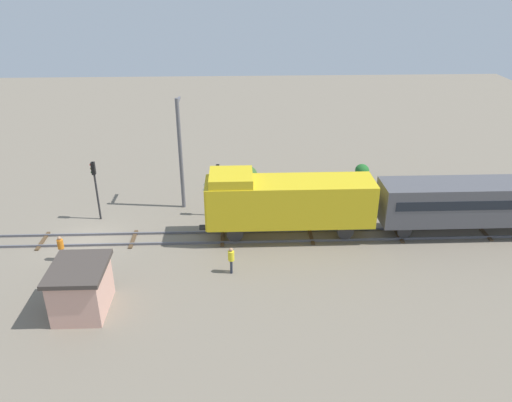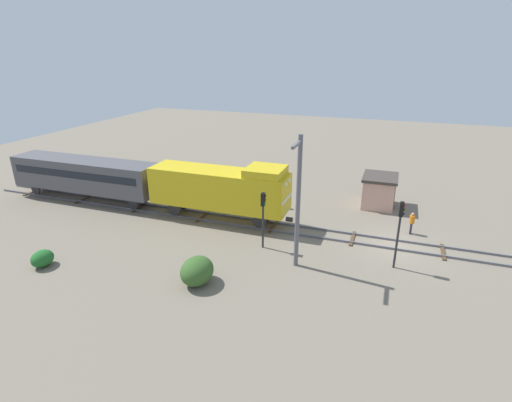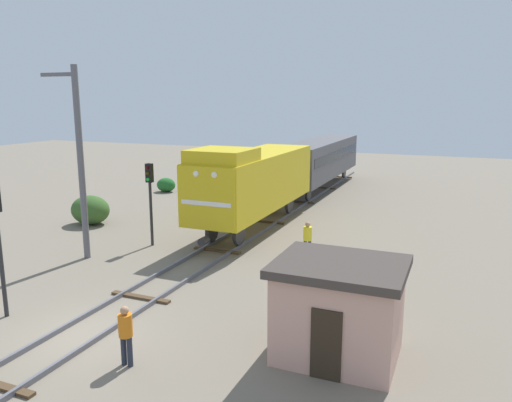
{
  "view_description": "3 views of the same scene",
  "coord_description": "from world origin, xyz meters",
  "px_view_note": "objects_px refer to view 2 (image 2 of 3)",
  "views": [
    {
      "loc": [
        29.72,
        10.19,
        16.93
      ],
      "look_at": [
        -0.01,
        11.37,
        2.76
      ],
      "focal_mm": 35.0,
      "sensor_mm": 36.0,
      "label": 1
    },
    {
      "loc": [
        -26.96,
        0.85,
        13.0
      ],
      "look_at": [
        0.46,
        10.66,
        1.82
      ],
      "focal_mm": 28.0,
      "sensor_mm": 36.0,
      "label": 2
    },
    {
      "loc": [
        10.34,
        -10.91,
        7.08
      ],
      "look_at": [
        0.77,
        11.97,
        1.93
      ],
      "focal_mm": 35.0,
      "sensor_mm": 36.0,
      "label": 3
    }
  ],
  "objects_px": {
    "traffic_signal_near": "(400,223)",
    "catenary_mast": "(298,200)",
    "passenger_car_leading": "(85,174)",
    "worker_near_track": "(412,221)",
    "locomotive": "(221,187)",
    "traffic_signal_mid": "(263,210)",
    "worker_by_signal": "(281,197)",
    "relay_hut": "(379,191)"
  },
  "relations": [
    {
      "from": "traffic_signal_mid",
      "to": "relay_hut",
      "type": "bearing_deg",
      "value": -32.68
    },
    {
      "from": "worker_by_signal",
      "to": "relay_hut",
      "type": "height_order",
      "value": "relay_hut"
    },
    {
      "from": "worker_by_signal",
      "to": "traffic_signal_mid",
      "type": "bearing_deg",
      "value": 19.27
    },
    {
      "from": "locomotive",
      "to": "worker_near_track",
      "type": "relative_size",
      "value": 6.82
    },
    {
      "from": "relay_hut",
      "to": "worker_near_track",
      "type": "bearing_deg",
      "value": -152.07
    },
    {
      "from": "passenger_car_leading",
      "to": "relay_hut",
      "type": "relative_size",
      "value": 4.0
    },
    {
      "from": "worker_by_signal",
      "to": "locomotive",
      "type": "bearing_deg",
      "value": -29.21
    },
    {
      "from": "locomotive",
      "to": "worker_by_signal",
      "type": "xyz_separation_m",
      "value": [
        4.2,
        -3.7,
        -1.78
      ]
    },
    {
      "from": "passenger_car_leading",
      "to": "worker_by_signal",
      "type": "distance_m",
      "value": 17.61
    },
    {
      "from": "traffic_signal_near",
      "to": "worker_near_track",
      "type": "distance_m",
      "value": 6.06
    },
    {
      "from": "passenger_car_leading",
      "to": "worker_by_signal",
      "type": "xyz_separation_m",
      "value": [
        4.2,
        -17.04,
        -1.53
      ]
    },
    {
      "from": "passenger_car_leading",
      "to": "traffic_signal_mid",
      "type": "distance_m",
      "value": 18.3
    },
    {
      "from": "worker_by_signal",
      "to": "catenary_mast",
      "type": "xyz_separation_m",
      "value": [
        -9.26,
        -3.7,
        3.48
      ]
    },
    {
      "from": "passenger_car_leading",
      "to": "relay_hut",
      "type": "bearing_deg",
      "value": -73.29
    },
    {
      "from": "catenary_mast",
      "to": "locomotive",
      "type": "bearing_deg",
      "value": 55.66
    },
    {
      "from": "traffic_signal_mid",
      "to": "passenger_car_leading",
      "type": "bearing_deg",
      "value": 79.29
    },
    {
      "from": "locomotive",
      "to": "relay_hut",
      "type": "xyz_separation_m",
      "value": [
        7.5,
        -11.64,
        -1.38
      ]
    },
    {
      "from": "worker_near_track",
      "to": "passenger_car_leading",
      "type": "bearing_deg",
      "value": 96.67
    },
    {
      "from": "worker_near_track",
      "to": "traffic_signal_near",
      "type": "bearing_deg",
      "value": 171.59
    },
    {
      "from": "traffic_signal_near",
      "to": "relay_hut",
      "type": "bearing_deg",
      "value": 9.05
    },
    {
      "from": "catenary_mast",
      "to": "relay_hut",
      "type": "height_order",
      "value": "catenary_mast"
    },
    {
      "from": "passenger_car_leading",
      "to": "traffic_signal_near",
      "type": "bearing_deg",
      "value": -96.84
    },
    {
      "from": "locomotive",
      "to": "relay_hut",
      "type": "height_order",
      "value": "locomotive"
    },
    {
      "from": "passenger_car_leading",
      "to": "traffic_signal_near",
      "type": "relative_size",
      "value": 3.16
    },
    {
      "from": "passenger_car_leading",
      "to": "relay_hut",
      "type": "distance_m",
      "value": 26.1
    },
    {
      "from": "worker_near_track",
      "to": "traffic_signal_mid",
      "type": "bearing_deg",
      "value": 122.6
    },
    {
      "from": "catenary_mast",
      "to": "relay_hut",
      "type": "distance_m",
      "value": 13.61
    },
    {
      "from": "traffic_signal_mid",
      "to": "worker_by_signal",
      "type": "distance_m",
      "value": 7.87
    },
    {
      "from": "locomotive",
      "to": "worker_near_track",
      "type": "bearing_deg",
      "value": -80.5
    },
    {
      "from": "traffic_signal_near",
      "to": "worker_by_signal",
      "type": "distance_m",
      "value": 12.33
    },
    {
      "from": "locomotive",
      "to": "worker_near_track",
      "type": "xyz_separation_m",
      "value": [
        2.4,
        -14.34,
        -1.78
      ]
    },
    {
      "from": "traffic_signal_near",
      "to": "catenary_mast",
      "type": "distance_m",
      "value": 6.38
    },
    {
      "from": "traffic_signal_near",
      "to": "relay_hut",
      "type": "height_order",
      "value": "traffic_signal_near"
    },
    {
      "from": "traffic_signal_near",
      "to": "catenary_mast",
      "type": "bearing_deg",
      "value": 107.38
    },
    {
      "from": "traffic_signal_mid",
      "to": "worker_by_signal",
      "type": "xyz_separation_m",
      "value": [
        7.6,
        0.95,
        -1.81
      ]
    },
    {
      "from": "locomotive",
      "to": "traffic_signal_near",
      "type": "bearing_deg",
      "value": -103.49
    },
    {
      "from": "traffic_signal_near",
      "to": "catenary_mast",
      "type": "relative_size",
      "value": 0.52
    },
    {
      "from": "worker_near_track",
      "to": "locomotive",
      "type": "bearing_deg",
      "value": 101.21
    },
    {
      "from": "passenger_car_leading",
      "to": "worker_near_track",
      "type": "relative_size",
      "value": 8.24
    },
    {
      "from": "traffic_signal_near",
      "to": "traffic_signal_mid",
      "type": "xyz_separation_m",
      "value": [
        -0.2,
        8.7,
        -0.27
      ]
    },
    {
      "from": "traffic_signal_mid",
      "to": "catenary_mast",
      "type": "relative_size",
      "value": 0.48
    },
    {
      "from": "relay_hut",
      "to": "traffic_signal_mid",
      "type": "bearing_deg",
      "value": 147.32
    }
  ]
}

